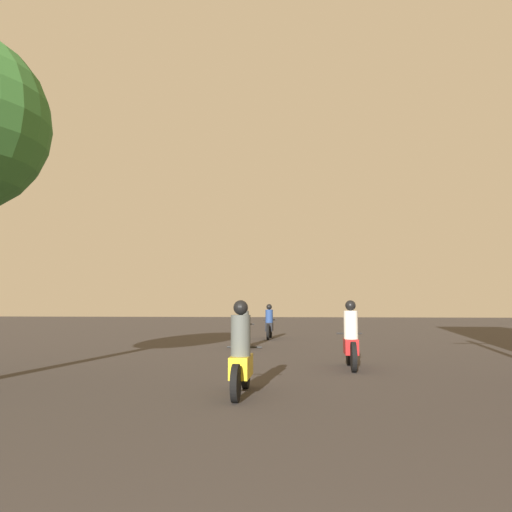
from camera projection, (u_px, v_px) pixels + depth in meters
name	position (u px, v px, depth m)	size (l,w,h in m)	color
motorcycle_yellow	(241.00, 357.00, 8.09)	(0.60, 1.83, 1.53)	black
motorcycle_red	(351.00, 341.00, 11.44)	(0.60, 1.91, 1.56)	black
motorcycle_silver	(244.00, 330.00, 16.97)	(0.60, 1.96, 1.49)	black
motorcycle_black	(269.00, 325.00, 21.51)	(0.60, 2.09, 1.49)	black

